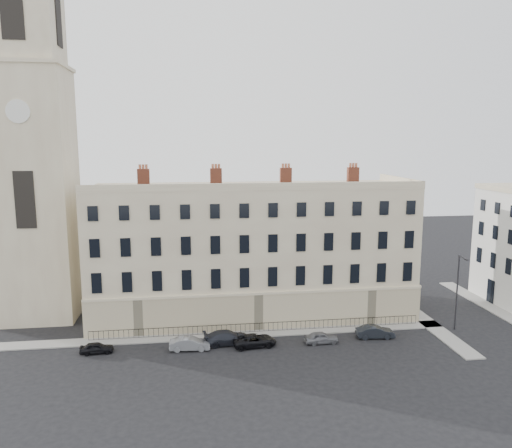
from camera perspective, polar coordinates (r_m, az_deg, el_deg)
The scene contains 14 objects.
ground at distance 50.41m, azimuth 8.26°, elevation -14.08°, with size 160.00×160.00×0.00m, color black.
terrace at distance 58.12m, azimuth -0.51°, elevation -2.99°, with size 36.22×12.22×17.00m.
church_tower at distance 60.70m, azimuth -24.12°, elevation 7.36°, with size 8.00×8.13×44.00m.
pavement_terrace at distance 53.33m, azimuth -3.92°, elevation -12.57°, with size 48.00×2.00×0.12m, color gray.
pavement_east_return at distance 61.83m, azimuth 17.99°, elevation -9.86°, with size 2.00×24.00×0.12m, color gray.
pavement_adjacent at distance 68.26m, azimuth 24.93°, elevation -8.45°, with size 2.00×20.00×0.12m, color gray.
railings at distance 53.90m, azimuth 0.38°, elevation -11.73°, with size 35.00×0.04×0.96m.
car_a at distance 51.40m, azimuth -17.75°, elevation -13.33°, with size 1.26×3.12×1.06m, color black.
car_b at distance 50.14m, azimuth -7.58°, elevation -13.39°, with size 1.37×3.92×1.29m, color gray.
car_c at distance 51.10m, azimuth -3.31°, elevation -12.82°, with size 1.93×4.74×1.38m, color #20232B.
car_d at distance 50.56m, azimuth -0.16°, elevation -13.16°, with size 1.99×4.32×1.20m, color black.
car_e at distance 51.69m, azimuth 7.47°, elevation -12.74°, with size 1.37×3.41×1.16m, color slate.
car_f at distance 53.91m, azimuth 13.45°, elevation -11.90°, with size 1.36×3.89×1.28m, color black.
streetlamp at distance 57.47m, azimuth 22.06°, elevation -6.88°, with size 0.27×1.78×8.22m.
Camera 1 is at (-13.15, -44.30, 20.15)m, focal length 35.00 mm.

